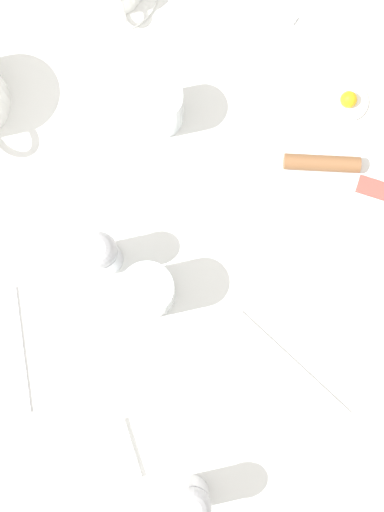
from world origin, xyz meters
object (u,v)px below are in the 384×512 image
object	(u,v)px
salt_grinder	(102,253)
knife_by_plate	(292,365)
water_glass_tall	(149,291)
breakfast_plate	(364,148)
pepper_grinder	(192,502)
napkin_folded	(93,461)
fork_by_plate	(19,350)
water_glass_short	(159,107)

from	to	relation	value
salt_grinder	knife_by_plate	xyz separation A→B (m)	(-0.26, -0.18, -0.06)
water_glass_tall	knife_by_plate	xyz separation A→B (m)	(-0.19, -0.15, -0.05)
salt_grinder	knife_by_plate	bearing A→B (deg)	-144.72
salt_grinder	breakfast_plate	bearing A→B (deg)	-91.43
pepper_grinder	napkin_folded	xyz separation A→B (m)	(0.10, 0.11, -0.06)
knife_by_plate	water_glass_tall	bearing A→B (deg)	38.29
breakfast_plate	napkin_folded	bearing A→B (deg)	113.87
water_glass_tall	pepper_grinder	bearing A→B (deg)	167.11
fork_by_plate	knife_by_plate	distance (m)	0.41
pepper_grinder	knife_by_plate	size ratio (longest dim) A/B	0.61
breakfast_plate	fork_by_plate	size ratio (longest dim) A/B	1.61
salt_grinder	napkin_folded	distance (m)	0.30
pepper_grinder	water_glass_tall	bearing A→B (deg)	-12.89
breakfast_plate	napkin_folded	xyz separation A→B (m)	(-0.25, 0.57, -0.00)
pepper_grinder	knife_by_plate	xyz separation A→B (m)	(0.10, -0.21, -0.06)
napkin_folded	fork_by_plate	size ratio (longest dim) A/B	0.73
water_glass_short	fork_by_plate	distance (m)	0.42
breakfast_plate	fork_by_plate	bearing A→B (deg)	95.51
water_glass_tall	pepper_grinder	size ratio (longest dim) A/B	0.83
breakfast_plate	water_glass_short	distance (m)	0.32
breakfast_plate	salt_grinder	xyz separation A→B (m)	(0.01, 0.43, 0.06)
breakfast_plate	knife_by_plate	distance (m)	0.35
napkin_folded	water_glass_tall	bearing A→B (deg)	-43.75
breakfast_plate	salt_grinder	world-z (taller)	salt_grinder
breakfast_plate	knife_by_plate	xyz separation A→B (m)	(-0.25, 0.24, -0.01)
salt_grinder	knife_by_plate	size ratio (longest dim) A/B	0.61
water_glass_short	knife_by_plate	bearing A→B (deg)	-177.53
fork_by_plate	water_glass_tall	bearing A→B (deg)	-91.89
water_glass_tall	napkin_folded	xyz separation A→B (m)	(-0.19, 0.18, -0.05)
water_glass_short	napkin_folded	world-z (taller)	water_glass_short
water_glass_short	fork_by_plate	world-z (taller)	water_glass_short
water_glass_tall	knife_by_plate	size ratio (longest dim) A/B	0.51
breakfast_plate	fork_by_plate	xyz separation A→B (m)	(-0.06, 0.60, -0.01)
breakfast_plate	water_glass_short	size ratio (longest dim) A/B	3.32
napkin_folded	water_glass_short	bearing A→B (deg)	-35.30
fork_by_plate	knife_by_plate	world-z (taller)	same
water_glass_tall	salt_grinder	distance (m)	0.09
water_glass_short	fork_by_plate	xyz separation A→B (m)	(-0.24, 0.34, -0.04)
water_glass_tall	breakfast_plate	bearing A→B (deg)	-80.52
breakfast_plate	water_glass_tall	xyz separation A→B (m)	(-0.07, 0.39, 0.04)
breakfast_plate	water_glass_short	bearing A→B (deg)	55.46
water_glass_tall	napkin_folded	distance (m)	0.26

